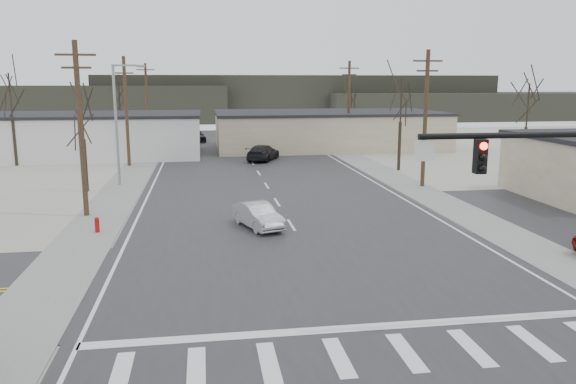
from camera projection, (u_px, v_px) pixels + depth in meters
name	position (u px, v px, depth m)	size (l,w,h in m)	color
ground	(322.00, 275.00, 22.86)	(140.00, 140.00, 0.00)	silver
main_road	(275.00, 199.00, 37.41)	(18.00, 110.00, 0.05)	#28292B
cross_road	(322.00, 274.00, 22.86)	(90.00, 10.00, 0.04)	#28292B
sidewalk_left	(122.00, 190.00, 40.70)	(3.00, 90.00, 0.06)	gray
sidewalk_right	(401.00, 182.00, 43.82)	(3.00, 90.00, 0.06)	gray
fire_hydrant	(97.00, 225.00, 29.03)	(0.24, 0.24, 0.87)	#A50C0C
building_left_far	(94.00, 135.00, 58.87)	(22.30, 12.30, 4.50)	silver
building_right_far	(327.00, 130.00, 66.60)	(26.30, 14.30, 4.30)	beige
upole_left_b	(80.00, 127.00, 31.80)	(2.20, 0.30, 10.00)	#4A3922
upole_left_c	(126.00, 110.00, 51.20)	(2.20, 0.30, 10.00)	#4A3922
upole_left_d	(147.00, 102.00, 70.60)	(2.20, 0.30, 10.00)	#4A3922
upole_right_a	(425.00, 117.00, 41.01)	(2.20, 0.30, 10.00)	#4A3922
upole_right_b	(349.00, 105.00, 62.35)	(2.20, 0.30, 10.00)	#4A3922
streetlight_main	(119.00, 118.00, 41.63)	(2.40, 0.25, 9.00)	gray
tree_left_near	(82.00, 118.00, 39.34)	(3.30, 3.30, 7.35)	#32281F
tree_right_mid	(401.00, 103.00, 48.78)	(3.74, 3.74, 8.33)	#32281F
tree_left_far	(119.00, 95.00, 64.21)	(3.96, 3.96, 8.82)	#32281F
tree_right_far	(351.00, 98.00, 74.43)	(3.52, 3.52, 7.84)	#32281F
tree_lot	(528.00, 108.00, 46.36)	(3.52, 3.52, 7.84)	#32281F
tree_left_mid	(11.00, 98.00, 51.39)	(3.96, 3.96, 8.82)	#32281F
hill_left	(40.00, 104.00, 106.28)	(70.00, 18.00, 7.00)	#333026
hill_center	(297.00, 97.00, 117.33)	(80.00, 18.00, 9.00)	#333026
hill_right	(467.00, 106.00, 116.99)	(60.00, 18.00, 5.50)	#333026
sedan_crossing	(258.00, 215.00, 30.00)	(1.40, 4.01, 1.32)	#91949A
car_far_a	(263.00, 153.00, 55.65)	(2.17, 5.34, 1.55)	black
car_far_b	(197.00, 136.00, 73.40)	(1.75, 4.36, 1.49)	black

